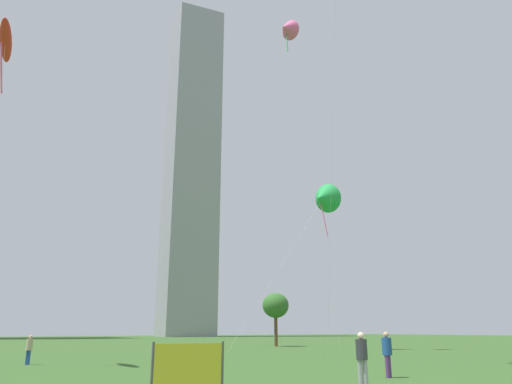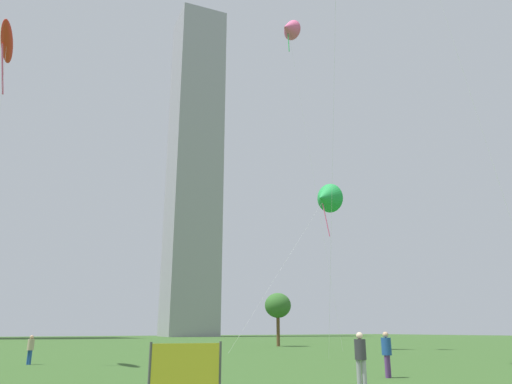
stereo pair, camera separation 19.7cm
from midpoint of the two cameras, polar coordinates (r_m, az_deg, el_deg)
name	(u,v)px [view 2 (the right image)]	position (r m, az deg, el deg)	size (l,w,h in m)	color
person_standing_1	(361,355)	(18.64, 12.64, -18.35)	(0.41, 0.41, 1.84)	gray
person_standing_2	(30,347)	(31.69, -25.08, -16.41)	(0.36, 0.36, 1.62)	#1E478C
person_standing_3	(387,351)	(22.00, 15.54, -17.75)	(0.41, 0.41, 1.84)	#593372
kite_flying_2	(288,29)	(55.95, 3.97, 18.82)	(5.11, 3.57, 35.15)	silver
kite_flying_3	(325,198)	(50.78, 8.32, -0.71)	(13.22, 3.82, 16.91)	silver
kite_flying_5	(7,43)	(35.17, -27.38, 15.50)	(1.47, 4.52, 20.10)	silver
park_tree_0	(278,306)	(59.22, 2.72, -13.37)	(3.14, 3.14, 6.17)	brown
distant_highrise_1	(194,164)	(147.05, -7.31, 3.37)	(14.01, 14.63, 100.81)	#939399
event_banner	(186,367)	(15.63, -7.99, -19.96)	(2.18, 0.57, 1.58)	#4C4C4C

